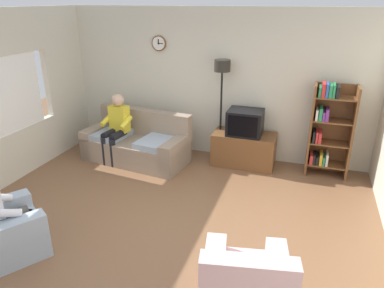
{
  "coord_description": "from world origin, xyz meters",
  "views": [
    {
      "loc": [
        1.67,
        -3.72,
        2.81
      ],
      "look_at": [
        0.17,
        0.77,
        0.9
      ],
      "focal_mm": 33.75,
      "sensor_mm": 36.0,
      "label": 1
    }
  ],
  "objects_px": {
    "couch": "(137,144)",
    "person_in_left_armchair": "(1,208)",
    "bookshelf": "(328,128)",
    "person_on_couch": "(116,124)",
    "tv": "(245,122)",
    "floor_lamp": "(222,83)",
    "tv_stand": "(244,149)"
  },
  "relations": [
    {
      "from": "person_on_couch",
      "to": "couch",
      "type": "bearing_deg",
      "value": 18.12
    },
    {
      "from": "floor_lamp",
      "to": "person_in_left_armchair",
      "type": "relative_size",
      "value": 1.65
    },
    {
      "from": "floor_lamp",
      "to": "tv",
      "type": "bearing_deg",
      "value": -14.74
    },
    {
      "from": "tv_stand",
      "to": "person_in_left_armchair",
      "type": "relative_size",
      "value": 0.98
    },
    {
      "from": "floor_lamp",
      "to": "person_in_left_armchair",
      "type": "xyz_separation_m",
      "value": [
        -1.7,
        -3.41,
        -0.85
      ]
    },
    {
      "from": "floor_lamp",
      "to": "couch",
      "type": "bearing_deg",
      "value": -159.8
    },
    {
      "from": "person_on_couch",
      "to": "bookshelf",
      "type": "bearing_deg",
      "value": 9.62
    },
    {
      "from": "couch",
      "to": "tv_stand",
      "type": "distance_m",
      "value": 1.96
    },
    {
      "from": "couch",
      "to": "person_in_left_armchair",
      "type": "xyz_separation_m",
      "value": [
        -0.25,
        -2.88,
        0.29
      ]
    },
    {
      "from": "tv_stand",
      "to": "person_in_left_armchair",
      "type": "bearing_deg",
      "value": -123.21
    },
    {
      "from": "couch",
      "to": "person_on_couch",
      "type": "bearing_deg",
      "value": -161.88
    },
    {
      "from": "couch",
      "to": "person_in_left_armchair",
      "type": "relative_size",
      "value": 1.78
    },
    {
      "from": "tv",
      "to": "floor_lamp",
      "type": "bearing_deg",
      "value": 165.26
    },
    {
      "from": "tv",
      "to": "floor_lamp",
      "type": "relative_size",
      "value": 0.32
    },
    {
      "from": "tv_stand",
      "to": "bookshelf",
      "type": "distance_m",
      "value": 1.46
    },
    {
      "from": "tv",
      "to": "bookshelf",
      "type": "bearing_deg",
      "value": 3.96
    },
    {
      "from": "couch",
      "to": "person_on_couch",
      "type": "distance_m",
      "value": 0.52
    },
    {
      "from": "tv",
      "to": "bookshelf",
      "type": "distance_m",
      "value": 1.37
    },
    {
      "from": "couch",
      "to": "bookshelf",
      "type": "distance_m",
      "value": 3.36
    },
    {
      "from": "couch",
      "to": "bookshelf",
      "type": "height_order",
      "value": "bookshelf"
    },
    {
      "from": "tv_stand",
      "to": "floor_lamp",
      "type": "height_order",
      "value": "floor_lamp"
    },
    {
      "from": "tv",
      "to": "floor_lamp",
      "type": "height_order",
      "value": "floor_lamp"
    },
    {
      "from": "couch",
      "to": "floor_lamp",
      "type": "bearing_deg",
      "value": 20.2
    },
    {
      "from": "tv_stand",
      "to": "person_in_left_armchair",
      "type": "xyz_separation_m",
      "value": [
        -2.17,
        -3.31,
        0.31
      ]
    },
    {
      "from": "couch",
      "to": "floor_lamp",
      "type": "xyz_separation_m",
      "value": [
        1.45,
        0.53,
        1.14
      ]
    },
    {
      "from": "couch",
      "to": "tv",
      "type": "xyz_separation_m",
      "value": [
        1.92,
        0.41,
        0.5
      ]
    },
    {
      "from": "bookshelf",
      "to": "person_in_left_armchair",
      "type": "bearing_deg",
      "value": -136.23
    },
    {
      "from": "tv_stand",
      "to": "person_on_couch",
      "type": "distance_m",
      "value": 2.35
    },
    {
      "from": "person_on_couch",
      "to": "person_in_left_armchair",
      "type": "distance_m",
      "value": 2.77
    },
    {
      "from": "couch",
      "to": "bookshelf",
      "type": "xyz_separation_m",
      "value": [
        3.28,
        0.5,
        0.52
      ]
    },
    {
      "from": "bookshelf",
      "to": "person_on_couch",
      "type": "xyz_separation_m",
      "value": [
        -3.61,
        -0.61,
        -0.13
      ]
    },
    {
      "from": "bookshelf",
      "to": "person_on_couch",
      "type": "relative_size",
      "value": 1.28
    }
  ]
}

